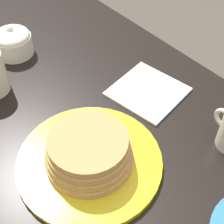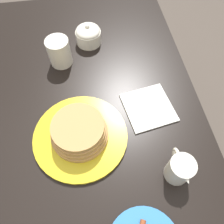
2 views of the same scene
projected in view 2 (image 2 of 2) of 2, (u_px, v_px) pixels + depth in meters
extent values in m
plane|color=#51473F|center=(92.00, 195.00, 1.29)|extent=(8.00, 8.00, 0.00)
cube|color=black|center=(72.00, 152.00, 0.65)|extent=(1.50, 0.86, 0.03)
cube|color=black|center=(135.00, 59.00, 1.35)|extent=(0.07, 0.07, 0.73)
cube|color=black|center=(13.00, 73.00, 1.29)|extent=(0.07, 0.07, 0.73)
cylinder|color=gold|center=(81.00, 136.00, 0.65)|extent=(0.28, 0.28, 0.01)
cylinder|color=tan|center=(80.00, 134.00, 0.64)|extent=(0.17, 0.17, 0.02)
cylinder|color=tan|center=(79.00, 132.00, 0.63)|extent=(0.16, 0.16, 0.02)
cylinder|color=tan|center=(78.00, 129.00, 0.61)|extent=(0.15, 0.15, 0.02)
cylinder|color=tan|center=(78.00, 127.00, 0.60)|extent=(0.15, 0.15, 0.02)
cylinder|color=silver|center=(59.00, 52.00, 0.77)|extent=(0.08, 0.08, 0.10)
torus|color=silver|center=(59.00, 44.00, 0.79)|extent=(0.07, 0.01, 0.07)
cylinder|color=#472819|center=(57.00, 43.00, 0.73)|extent=(0.07, 0.07, 0.00)
cylinder|color=silver|center=(179.00, 170.00, 0.57)|extent=(0.07, 0.07, 0.08)
cone|color=silver|center=(186.00, 178.00, 0.53)|extent=(0.04, 0.03, 0.04)
torus|color=silver|center=(176.00, 156.00, 0.58)|extent=(0.05, 0.01, 0.05)
cylinder|color=silver|center=(89.00, 37.00, 0.84)|extent=(0.10, 0.10, 0.05)
ellipsoid|color=silver|center=(88.00, 31.00, 0.82)|extent=(0.09, 0.09, 0.03)
sphere|color=silver|center=(87.00, 27.00, 0.80)|extent=(0.02, 0.02, 0.02)
cube|color=white|center=(148.00, 107.00, 0.71)|extent=(0.17, 0.17, 0.01)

